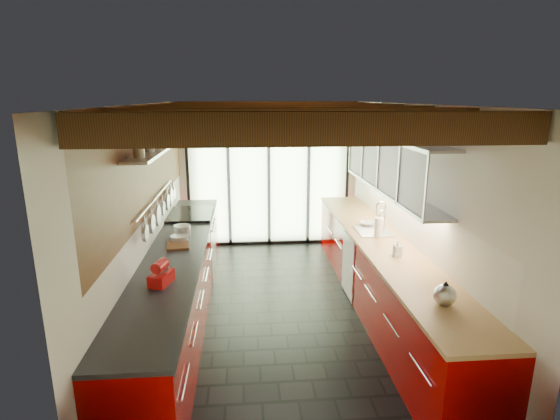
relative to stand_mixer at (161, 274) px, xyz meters
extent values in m
plane|color=black|center=(1.27, 1.07, -1.02)|extent=(5.50, 5.50, 0.00)
plane|color=silver|center=(1.27, 3.82, 0.28)|extent=(3.20, 0.00, 3.20)
plane|color=silver|center=(1.27, -1.68, 0.28)|extent=(3.20, 0.00, 3.20)
plane|color=silver|center=(-0.33, 1.07, 0.28)|extent=(0.00, 5.50, 5.50)
plane|color=silver|center=(2.87, 1.07, 0.28)|extent=(0.00, 5.50, 5.50)
plane|color=#472814|center=(1.27, 1.07, 1.58)|extent=(5.50, 5.50, 0.00)
cube|color=#593316|center=(1.27, -1.18, 1.46)|extent=(3.14, 0.14, 0.22)
cube|color=#593316|center=(1.27, -0.28, 1.46)|extent=(3.14, 0.14, 0.22)
cube|color=#593316|center=(1.27, 0.62, 1.46)|extent=(3.14, 0.14, 0.22)
cube|color=#593316|center=(1.27, 1.52, 1.46)|extent=(3.14, 0.14, 0.22)
cube|color=#593316|center=(1.27, 2.42, 1.46)|extent=(3.14, 0.14, 0.22)
cube|color=#593316|center=(1.27, 3.32, 1.46)|extent=(3.14, 0.14, 0.22)
cube|color=brown|center=(1.27, 3.78, 1.33)|extent=(3.14, 0.06, 0.50)
plane|color=brown|center=(-0.30, 1.27, 0.96)|extent=(0.00, 4.90, 4.90)
plane|color=#C6EAAD|center=(1.27, 3.81, 0.06)|extent=(2.90, 0.00, 2.90)
cube|color=black|center=(-0.18, 3.79, 0.06)|extent=(0.05, 0.04, 2.15)
cube|color=black|center=(2.72, 3.79, 0.06)|extent=(0.05, 0.04, 2.15)
cube|color=black|center=(1.27, 3.76, 0.06)|extent=(0.06, 0.05, 2.15)
cube|color=black|center=(1.27, 3.76, 1.13)|extent=(2.90, 0.05, 0.06)
cylinder|color=red|center=(1.27, 3.74, 1.33)|extent=(0.34, 0.04, 0.34)
cylinder|color=beige|center=(1.27, 3.72, 1.33)|extent=(0.28, 0.02, 0.28)
cube|color=#9C0100|center=(0.00, 1.07, -0.58)|extent=(0.65, 5.00, 0.88)
cube|color=black|center=(0.00, 1.07, -0.12)|extent=(0.68, 5.00, 0.04)
cube|color=silver|center=(0.00, 2.52, -0.58)|extent=(0.66, 0.90, 0.90)
cube|color=black|center=(0.00, 2.52, -0.09)|extent=(0.65, 0.90, 0.06)
cube|color=#9C0100|center=(2.55, 1.07, -0.58)|extent=(0.65, 5.00, 0.88)
cube|color=tan|center=(2.55, 1.07, -0.12)|extent=(0.68, 5.00, 0.04)
cube|color=white|center=(2.22, 1.47, -0.58)|extent=(0.02, 0.60, 0.84)
cube|color=silver|center=(2.55, 1.47, -0.09)|extent=(0.45, 0.52, 0.02)
cylinder|color=silver|center=(2.69, 1.47, 0.08)|extent=(0.02, 0.02, 0.34)
torus|color=silver|center=(2.63, 1.47, 0.25)|extent=(0.14, 0.02, 0.14)
plane|color=silver|center=(2.53, 1.37, 0.83)|extent=(0.00, 3.00, 3.00)
cube|color=#9EA0A5|center=(2.70, 1.37, 0.50)|extent=(0.34, 3.00, 0.03)
cube|color=#9EA0A5|center=(2.70, 1.37, 1.17)|extent=(0.34, 3.00, 0.03)
cylinder|color=silver|center=(-0.27, 1.37, 0.45)|extent=(0.02, 2.20, 0.02)
cube|color=silver|center=(-0.18, 1.27, 1.08)|extent=(0.28, 2.60, 0.03)
cylinder|color=silver|center=(-0.23, 0.47, 0.27)|extent=(0.04, 0.18, 0.18)
cylinder|color=silver|center=(-0.23, 0.82, 0.27)|extent=(0.04, 0.22, 0.22)
cylinder|color=silver|center=(-0.23, 1.17, 0.27)|extent=(0.04, 0.26, 0.26)
cylinder|color=silver|center=(-0.23, 1.52, 0.27)|extent=(0.04, 0.18, 0.18)
cylinder|color=silver|center=(-0.23, 1.87, 0.27)|extent=(0.04, 0.22, 0.22)
cylinder|color=silver|center=(-0.23, 2.17, 0.27)|extent=(0.04, 0.26, 0.26)
cylinder|color=silver|center=(-0.23, 2.42, 0.27)|extent=(0.04, 0.18, 0.18)
cube|color=red|center=(0.00, -0.01, -0.04)|extent=(0.23, 0.31, 0.12)
cylinder|color=red|center=(0.00, -0.03, 0.10)|extent=(0.15, 0.20, 0.11)
cylinder|color=silver|center=(0.00, 0.04, 0.00)|extent=(0.17, 0.17, 0.12)
cylinder|color=silver|center=(0.00, 1.52, -0.03)|extent=(0.24, 0.24, 0.14)
cylinder|color=silver|center=(0.00, 1.25, -0.06)|extent=(0.28, 0.28, 0.09)
cube|color=brown|center=(0.00, 1.10, -0.08)|extent=(0.31, 0.40, 0.03)
sphere|color=silver|center=(2.54, -0.66, 0.00)|extent=(0.23, 0.23, 0.20)
cone|color=black|center=(2.54, -0.66, 0.11)|extent=(0.08, 0.08, 0.05)
cylinder|color=silver|center=(2.54, -0.55, 0.01)|extent=(0.04, 0.08, 0.04)
cylinder|color=white|center=(2.54, 1.25, 0.03)|extent=(0.12, 0.12, 0.25)
cylinder|color=silver|center=(2.54, 1.25, 0.18)|extent=(0.02, 0.02, 0.05)
imported|color=silver|center=(2.54, 0.54, 0.00)|extent=(0.09, 0.09, 0.19)
imported|color=silver|center=(2.54, 1.77, -0.07)|extent=(0.28, 0.28, 0.05)
camera|label=1|loc=(0.82, -4.01, 1.66)|focal=28.00mm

